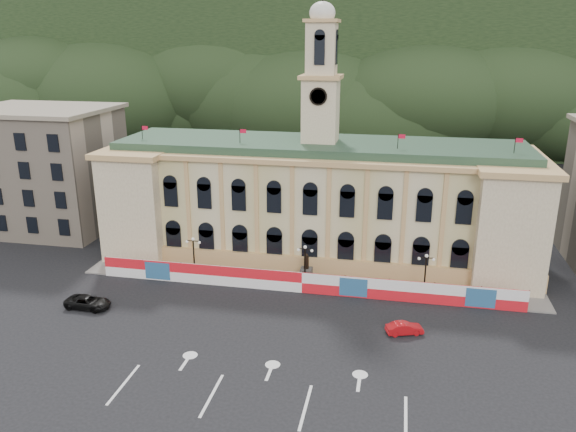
% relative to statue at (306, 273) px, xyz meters
% --- Properties ---
extents(ground, '(260.00, 260.00, 0.00)m').
position_rel_statue_xyz_m(ground, '(0.00, -18.00, -1.19)').
color(ground, black).
rests_on(ground, ground).
extents(lane_markings, '(26.00, 10.00, 0.02)m').
position_rel_statue_xyz_m(lane_markings, '(0.00, -23.00, -1.18)').
color(lane_markings, white).
rests_on(lane_markings, ground).
extents(hill_ridge, '(230.00, 80.00, 64.00)m').
position_rel_statue_xyz_m(hill_ridge, '(0.03, 103.99, 18.30)').
color(hill_ridge, black).
rests_on(hill_ridge, ground).
extents(city_hall, '(56.20, 17.60, 37.10)m').
position_rel_statue_xyz_m(city_hall, '(0.00, 9.63, 6.66)').
color(city_hall, beige).
rests_on(city_hall, ground).
extents(side_building_left, '(21.00, 17.00, 18.60)m').
position_rel_statue_xyz_m(side_building_left, '(-43.00, 12.93, 8.14)').
color(side_building_left, '#BBA790').
rests_on(side_building_left, ground).
extents(hoarding_fence, '(50.00, 0.44, 2.50)m').
position_rel_statue_xyz_m(hoarding_fence, '(0.06, -2.93, 0.06)').
color(hoarding_fence, red).
rests_on(hoarding_fence, ground).
extents(pavement, '(56.00, 5.50, 0.16)m').
position_rel_statue_xyz_m(pavement, '(0.00, -0.25, -1.11)').
color(pavement, slate).
rests_on(pavement, ground).
extents(statue, '(1.40, 1.40, 3.72)m').
position_rel_statue_xyz_m(statue, '(0.00, 0.00, 0.00)').
color(statue, '#595651').
rests_on(statue, ground).
extents(lamp_left, '(1.96, 0.44, 5.15)m').
position_rel_statue_xyz_m(lamp_left, '(-14.00, -1.00, 1.89)').
color(lamp_left, black).
rests_on(lamp_left, ground).
extents(lamp_center, '(1.96, 0.44, 5.15)m').
position_rel_statue_xyz_m(lamp_center, '(0.00, -1.00, 1.89)').
color(lamp_center, black).
rests_on(lamp_center, ground).
extents(lamp_right, '(1.96, 0.44, 5.15)m').
position_rel_statue_xyz_m(lamp_right, '(14.00, -1.00, 1.89)').
color(lamp_right, black).
rests_on(lamp_right, ground).
extents(red_sedan, '(3.57, 4.54, 1.24)m').
position_rel_statue_xyz_m(red_sedan, '(11.83, -10.41, -0.57)').
color(red_sedan, '#B60D12').
rests_on(red_sedan, ground).
extents(black_suv, '(2.68, 5.23, 1.41)m').
position_rel_statue_xyz_m(black_suv, '(-22.53, -11.55, -0.48)').
color(black_suv, black).
rests_on(black_suv, ground).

